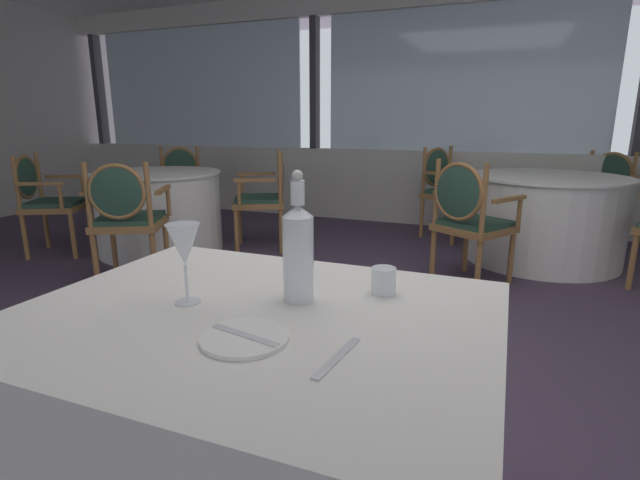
# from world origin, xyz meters

# --- Properties ---
(ground_plane) EXTENTS (14.03, 14.03, 0.00)m
(ground_plane) POSITION_xyz_m (0.00, 0.00, 0.00)
(ground_plane) COLOR #47384C
(window_wall_far) EXTENTS (10.79, 0.14, 2.61)m
(window_wall_far) POSITION_xyz_m (-0.00, 3.52, 1.05)
(window_wall_far) COLOR beige
(window_wall_far) RESTS_ON ground_plane
(foreground_table) EXTENTS (1.16, 0.91, 0.74)m
(foreground_table) POSITION_xyz_m (0.02, -1.08, 0.37)
(foreground_table) COLOR silver
(foreground_table) RESTS_ON ground_plane
(side_plate) EXTENTS (0.19, 0.19, 0.01)m
(side_plate) POSITION_xyz_m (0.08, -1.23, 0.74)
(side_plate) COLOR white
(side_plate) RESTS_ON foreground_table
(butter_knife) EXTENTS (0.18, 0.05, 0.00)m
(butter_knife) POSITION_xyz_m (0.08, -1.23, 0.75)
(butter_knife) COLOR silver
(butter_knife) RESTS_ON foreground_table
(dinner_fork) EXTENTS (0.04, 0.19, 0.00)m
(dinner_fork) POSITION_xyz_m (0.30, -1.23, 0.74)
(dinner_fork) COLOR silver
(dinner_fork) RESTS_ON foreground_table
(water_bottle) EXTENTS (0.08, 0.08, 0.34)m
(water_bottle) POSITION_xyz_m (0.10, -0.97, 0.87)
(water_bottle) COLOR white
(water_bottle) RESTS_ON foreground_table
(wine_glass) EXTENTS (0.09, 0.09, 0.21)m
(wine_glass) POSITION_xyz_m (-0.16, -1.09, 0.89)
(wine_glass) COLOR white
(wine_glass) RESTS_ON foreground_table
(water_tumbler) EXTENTS (0.07, 0.07, 0.07)m
(water_tumbler) POSITION_xyz_m (0.29, -0.84, 0.77)
(water_tumbler) COLOR white
(water_tumbler) RESTS_ON foreground_table
(background_table_0) EXTENTS (1.14, 1.14, 0.74)m
(background_table_0) POSITION_xyz_m (-2.39, 1.42, 0.37)
(background_table_0) COLOR silver
(background_table_0) RESTS_ON ground_plane
(dining_chair_0_0) EXTENTS (0.64, 0.62, 0.90)m
(dining_chair_0_0) POSITION_xyz_m (-2.84, 2.30, 0.53)
(dining_chair_0_0) COLOR olive
(dining_chair_0_0) RESTS_ON ground_plane
(dining_chair_0_1) EXTENTS (0.62, 0.64, 0.90)m
(dining_chair_0_1) POSITION_xyz_m (-3.27, 0.97, 0.53)
(dining_chair_0_1) COLOR olive
(dining_chair_0_1) RESTS_ON ground_plane
(dining_chair_0_2) EXTENTS (0.64, 0.62, 0.92)m
(dining_chair_0_2) POSITION_xyz_m (-1.94, 0.54, 0.55)
(dining_chair_0_2) COLOR olive
(dining_chair_0_2) RESTS_ON ground_plane
(dining_chair_0_3) EXTENTS (0.62, 0.64, 0.91)m
(dining_chair_0_3) POSITION_xyz_m (-1.51, 1.87, 0.54)
(dining_chair_0_3) COLOR olive
(dining_chair_0_3) RESTS_ON ground_plane
(background_table_2) EXTENTS (1.29, 1.29, 0.74)m
(background_table_2) POSITION_xyz_m (0.89, 2.40, 0.37)
(background_table_2) COLOR silver
(background_table_2) RESTS_ON ground_plane
(dining_chair_2_1) EXTENTS (0.65, 0.63, 0.89)m
(dining_chair_2_1) POSITION_xyz_m (1.44, 3.31, 0.53)
(dining_chair_2_1) COLOR olive
(dining_chair_2_1) RESTS_ON ground_plane
(dining_chair_2_2) EXTENTS (0.63, 0.65, 0.93)m
(dining_chair_2_2) POSITION_xyz_m (-0.03, 2.96, 0.55)
(dining_chair_2_2) COLOR olive
(dining_chair_2_2) RESTS_ON ground_plane
(dining_chair_2_3) EXTENTS (0.65, 0.63, 0.92)m
(dining_chair_2_3) POSITION_xyz_m (0.32, 1.49, 0.54)
(dining_chair_2_3) COLOR olive
(dining_chair_2_3) RESTS_ON ground_plane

